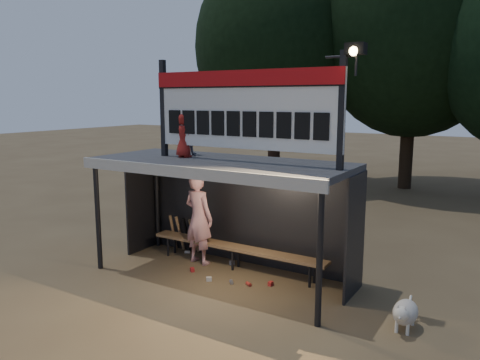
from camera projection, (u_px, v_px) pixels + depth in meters
name	position (u px, v px, depth m)	size (l,w,h in m)	color
ground	(221.00, 277.00, 9.22)	(80.00, 80.00, 0.00)	brown
player	(199.00, 218.00, 9.87)	(0.72, 0.47, 1.96)	white
child_a	(186.00, 133.00, 9.60)	(0.43, 0.34, 0.89)	gray
child_b	(184.00, 136.00, 9.20)	(0.42, 0.27, 0.86)	maroon
dugout_shelter	(227.00, 183.00, 9.11)	(5.10, 2.08, 2.32)	#3A3A3D
scoreboard_assembly	(245.00, 107.00, 8.36)	(4.10, 0.27, 1.99)	black
bench	(236.00, 248.00, 9.61)	(4.00, 0.35, 0.48)	olive
tree_left	(275.00, 47.00, 18.74)	(6.46, 6.46, 9.27)	black
tree_mid	(414.00, 25.00, 17.32)	(7.22, 7.22, 10.36)	black
dog	(405.00, 313.00, 7.06)	(0.36, 0.81, 0.49)	beige
bats	(183.00, 234.00, 10.64)	(0.68, 0.35, 0.84)	#966E46
litter	(223.00, 273.00, 9.34)	(2.58, 1.19, 0.08)	red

